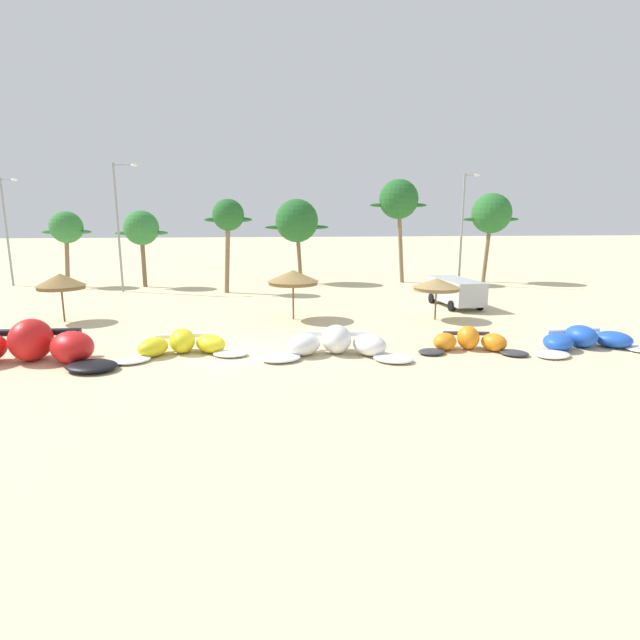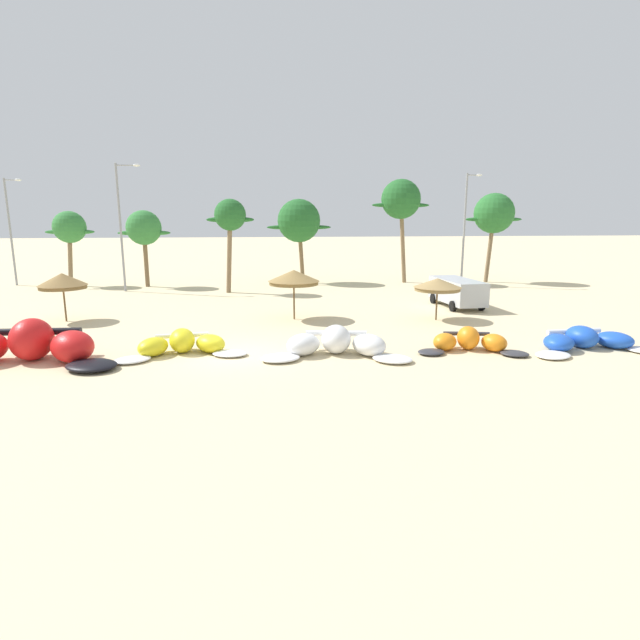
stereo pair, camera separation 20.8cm
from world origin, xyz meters
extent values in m
plane|color=beige|center=(0.00, 0.00, 0.00)|extent=(260.00, 260.00, 0.00)
ellipsoid|color=red|center=(-8.16, 0.06, 0.88)|extent=(1.72, 2.12, 1.76)
ellipsoid|color=red|center=(-6.38, -0.47, 0.65)|extent=(2.49, 2.61, 1.30)
ellipsoid|color=black|center=(-5.28, -1.71, 0.18)|extent=(2.52, 2.29, 0.35)
cylinder|color=black|center=(-8.14, 0.78, 1.03)|extent=(3.47, 0.46, 0.31)
cube|color=black|center=(-8.17, -0.14, 0.88)|extent=(1.29, 0.79, 0.04)
ellipsoid|color=white|center=(-3.96, -0.82, 0.11)|extent=(1.84, 1.67, 0.21)
ellipsoid|color=yellow|center=(-3.29, 0.08, 0.39)|extent=(1.67, 1.84, 0.79)
ellipsoid|color=yellow|center=(-2.13, 0.54, 0.53)|extent=(1.28, 1.63, 1.07)
ellipsoid|color=yellow|center=(-0.89, 0.39, 0.39)|extent=(1.83, 1.85, 0.79)
ellipsoid|color=white|center=(-0.02, -0.31, 0.11)|extent=(1.71, 1.40, 0.21)
cylinder|color=white|center=(-2.20, 1.06, 0.64)|extent=(2.33, 0.51, 0.21)
cube|color=white|center=(-2.11, 0.39, 0.53)|extent=(0.91, 0.65, 0.04)
ellipsoid|color=white|center=(2.12, -1.33, 0.12)|extent=(1.90, 1.60, 0.25)
ellipsoid|color=white|center=(3.15, -0.53, 0.46)|extent=(2.09, 2.10, 0.92)
ellipsoid|color=white|center=(4.61, -0.38, 0.62)|extent=(1.52, 1.84, 1.25)
ellipsoid|color=white|center=(5.96, -0.94, 0.46)|extent=(1.90, 2.07, 0.92)
ellipsoid|color=white|center=(6.73, -2.00, 0.12)|extent=(2.08, 1.93, 0.25)
cylinder|color=white|center=(4.69, 0.20, 0.75)|extent=(2.73, 0.64, 0.25)
cube|color=white|center=(4.58, -0.54, 0.62)|extent=(1.07, 0.74, 0.04)
ellipsoid|color=#333338|center=(8.70, -1.11, 0.11)|extent=(1.34, 1.16, 0.21)
ellipsoid|color=orange|center=(9.52, -0.53, 0.39)|extent=(1.54, 1.54, 0.78)
ellipsoid|color=orange|center=(10.63, -0.46, 0.53)|extent=(1.19, 1.36, 1.06)
ellipsoid|color=orange|center=(11.64, -0.93, 0.39)|extent=(1.39, 1.49, 0.78)
ellipsoid|color=#333338|center=(12.19, -1.76, 0.11)|extent=(1.53, 1.45, 0.21)
cylinder|color=#333338|center=(10.71, -0.05, 0.62)|extent=(2.07, 0.57, 0.19)
cube|color=#333338|center=(10.61, -0.58, 0.53)|extent=(0.82, 0.56, 0.04)
ellipsoid|color=white|center=(13.71, -2.16, 0.10)|extent=(1.99, 1.81, 0.20)
ellipsoid|color=blue|center=(14.56, -1.18, 0.37)|extent=(1.94, 2.05, 0.74)
ellipsoid|color=blue|center=(15.94, -0.74, 0.50)|extent=(1.36, 1.69, 1.00)
ellipsoid|color=blue|center=(17.37, -1.02, 0.37)|extent=(2.01, 2.06, 0.74)
cylinder|color=white|center=(15.91, -0.18, 0.62)|extent=(2.71, 0.39, 0.25)
cube|color=white|center=(15.95, -0.91, 0.50)|extent=(1.01, 0.64, 0.04)
cylinder|color=brown|center=(-9.78, 8.16, 1.04)|extent=(0.10, 0.10, 2.08)
cone|color=olive|center=(-9.78, 8.16, 2.43)|extent=(2.65, 2.65, 0.69)
cylinder|color=brown|center=(-9.78, 8.16, 1.98)|extent=(2.52, 2.52, 0.20)
cylinder|color=brown|center=(3.27, 7.23, 1.12)|extent=(0.10, 0.10, 2.24)
cone|color=olive|center=(3.27, 7.23, 2.57)|extent=(2.98, 2.98, 0.65)
cylinder|color=olive|center=(3.27, 7.23, 2.14)|extent=(2.83, 2.83, 0.20)
cylinder|color=brown|center=(11.46, 6.06, 0.96)|extent=(0.10, 0.10, 1.91)
cone|color=#9E7F4C|center=(11.46, 6.06, 2.17)|extent=(2.73, 2.73, 0.52)
cylinder|color=olive|center=(11.46, 6.06, 1.81)|extent=(2.59, 2.59, 0.20)
cube|color=#B2B7BC|center=(14.30, 10.10, 1.09)|extent=(2.27, 5.10, 1.50)
cube|color=black|center=(14.21, 11.47, 1.35)|extent=(1.99, 1.37, 0.56)
cylinder|color=black|center=(13.23, 11.58, 0.34)|extent=(0.28, 0.69, 0.68)
cylinder|color=black|center=(15.18, 11.71, 0.34)|extent=(0.28, 0.69, 0.68)
cylinder|color=black|center=(13.43, 8.50, 0.34)|extent=(0.28, 0.69, 0.68)
cylinder|color=black|center=(15.38, 8.62, 0.34)|extent=(0.28, 0.69, 0.68)
cylinder|color=#7F6647|center=(-14.93, 23.98, 2.52)|extent=(0.72, 0.36, 5.05)
sphere|color=#337A38|center=(-14.75, 23.98, 5.03)|extent=(2.71, 2.71, 2.71)
ellipsoid|color=#337A38|center=(-15.83, 23.98, 4.63)|extent=(1.89, 0.50, 0.36)
ellipsoid|color=#337A38|center=(-13.67, 23.98, 4.63)|extent=(1.89, 0.50, 0.36)
cylinder|color=brown|center=(-8.34, 22.70, 2.50)|extent=(0.37, 0.36, 4.99)
sphere|color=#337A38|center=(-8.33, 22.70, 4.99)|extent=(2.90, 2.90, 2.90)
ellipsoid|color=#337A38|center=(-9.49, 22.70, 4.56)|extent=(2.03, 0.50, 0.36)
ellipsoid|color=#337A38|center=(-7.17, 22.70, 4.56)|extent=(2.03, 0.50, 0.36)
cylinder|color=#7F6647|center=(-1.04, 18.38, 3.02)|extent=(0.69, 0.36, 6.05)
sphere|color=#236028|center=(-0.87, 18.38, 6.04)|extent=(2.43, 2.43, 2.43)
ellipsoid|color=#236028|center=(-1.85, 18.38, 5.68)|extent=(1.70, 0.50, 0.36)
ellipsoid|color=#236028|center=(0.10, 18.38, 5.68)|extent=(1.70, 0.50, 0.36)
cylinder|color=brown|center=(5.02, 23.91, 2.77)|extent=(0.68, 0.36, 5.56)
sphere|color=#236028|center=(4.86, 23.91, 5.55)|extent=(3.83, 3.83, 3.83)
ellipsoid|color=#236028|center=(3.33, 23.91, 4.98)|extent=(2.68, 0.50, 0.36)
ellipsoid|color=#236028|center=(6.40, 23.91, 4.98)|extent=(2.68, 0.50, 0.36)
cylinder|color=#7F6647|center=(14.14, 22.85, 3.72)|extent=(0.91, 0.36, 7.44)
sphere|color=#236028|center=(13.86, 22.85, 7.43)|extent=(3.48, 3.48, 3.48)
ellipsoid|color=#236028|center=(12.47, 22.85, 6.91)|extent=(2.44, 0.50, 0.36)
ellipsoid|color=#236028|center=(15.25, 22.85, 6.91)|extent=(2.44, 0.50, 0.36)
cylinder|color=#7F6647|center=(22.12, 22.22, 3.10)|extent=(0.73, 0.36, 6.21)
sphere|color=#286B2D|center=(22.31, 22.22, 6.20)|extent=(3.57, 3.57, 3.57)
ellipsoid|color=#286B2D|center=(20.88, 22.22, 5.67)|extent=(2.50, 0.50, 0.36)
ellipsoid|color=#286B2D|center=(23.74, 22.22, 5.67)|extent=(2.50, 0.50, 0.36)
cylinder|color=gray|center=(-19.94, 24.89, 4.55)|extent=(0.18, 0.18, 9.10)
cylinder|color=gray|center=(-19.38, 24.89, 8.95)|extent=(1.12, 0.10, 0.10)
ellipsoid|color=silver|center=(-18.82, 24.89, 8.95)|extent=(0.56, 0.24, 0.20)
cylinder|color=gray|center=(-9.51, 20.02, 4.97)|extent=(0.18, 0.18, 9.94)
cylinder|color=gray|center=(-8.73, 20.02, 9.79)|extent=(1.57, 0.10, 0.10)
ellipsoid|color=silver|center=(-7.95, 20.02, 9.79)|extent=(0.56, 0.24, 0.20)
cylinder|color=gray|center=(18.82, 20.37, 4.75)|extent=(0.18, 0.18, 9.50)
cylinder|color=gray|center=(19.35, 20.37, 9.35)|extent=(1.05, 0.10, 0.10)
ellipsoid|color=silver|center=(19.88, 20.37, 9.35)|extent=(0.56, 0.24, 0.20)
camera|label=1|loc=(1.22, -21.37, 5.87)|focal=28.00mm
camera|label=2|loc=(1.42, -21.39, 5.87)|focal=28.00mm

